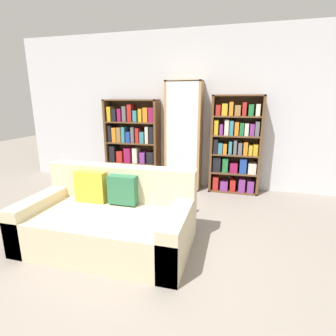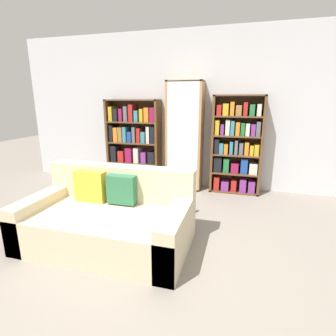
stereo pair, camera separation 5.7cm
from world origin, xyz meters
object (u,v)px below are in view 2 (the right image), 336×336
at_px(bookshelf_right, 236,147).
at_px(couch, 108,220).
at_px(bookshelf_left, 134,144).
at_px(display_cabinet, 185,137).
at_px(wine_bottle, 189,205).

bearing_deg(bookshelf_right, couch, -121.07).
bearing_deg(bookshelf_right, bookshelf_left, 180.00).
xyz_separation_m(couch, bookshelf_right, (1.27, 2.11, 0.51)).
bearing_deg(bookshelf_left, display_cabinet, -0.99).
distance_m(display_cabinet, wine_bottle, 1.41).
height_order(bookshelf_left, bookshelf_right, bookshelf_right).
height_order(display_cabinet, wine_bottle, display_cabinet).
bearing_deg(bookshelf_left, couch, -74.80).
distance_m(couch, bookshelf_right, 2.52).
bearing_deg(wine_bottle, display_cabinet, 105.42).
relative_size(couch, bookshelf_right, 1.09).
height_order(couch, bookshelf_left, bookshelf_left).
distance_m(bookshelf_left, bookshelf_right, 1.84).
bearing_deg(bookshelf_right, display_cabinet, -178.92).
bearing_deg(display_cabinet, bookshelf_right, 1.08).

